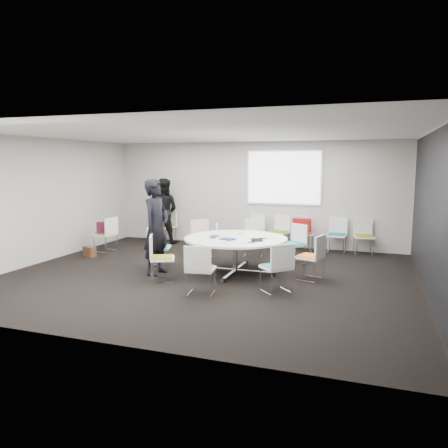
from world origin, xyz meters
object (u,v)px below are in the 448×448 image
(chair_person_back, at_px, (166,232))
(laptop, at_px, (216,237))
(chair_ring_b, at_px, (293,252))
(chair_back_e, at_px, (364,243))
(cup, at_px, (239,232))
(chair_ring_c, at_px, (253,245))
(chair_back_b, at_px, (279,239))
(brown_bag, at_px, (90,252))
(chair_ring_d, at_px, (202,246))
(chair_spare_left, at_px, (106,241))
(chair_ring_f, at_px, (162,267))
(chair_ring_g, at_px, (200,279))
(person_back, at_px, (163,211))
(chair_ring_a, at_px, (310,266))
(person_main, at_px, (156,227))
(maroon_bag, at_px, (105,227))
(chair_ring_e, at_px, (159,255))
(chair_back_a, at_px, (254,237))
(chair_back_c, at_px, (303,240))
(chair_back_d, at_px, (336,242))
(chair_ring_h, at_px, (276,277))

(chair_person_back, relative_size, laptop, 2.72)
(chair_ring_b, bearing_deg, chair_back_e, -101.82)
(cup, bearing_deg, chair_ring_c, 91.51)
(chair_back_b, relative_size, brown_bag, 2.44)
(chair_ring_d, distance_m, brown_bag, 2.72)
(chair_back_e, relative_size, cup, 9.78)
(chair_spare_left, distance_m, chair_person_back, 1.94)
(chair_ring_c, bearing_deg, chair_spare_left, 2.84)
(chair_ring_c, height_order, chair_back_e, same)
(chair_ring_f, distance_m, chair_back_e, 5.23)
(chair_ring_d, height_order, chair_back_b, same)
(chair_ring_f, bearing_deg, chair_ring_g, 35.83)
(chair_back_e, bearing_deg, person_back, -9.83)
(chair_ring_a, relative_size, chair_back_e, 1.00)
(chair_ring_g, xyz_separation_m, chair_back_b, (0.44, 4.35, 0.00))
(person_main, height_order, maroon_bag, person_main)
(person_main, bearing_deg, laptop, -58.83)
(chair_ring_g, xyz_separation_m, chair_person_back, (-2.83, 4.37, 0.00))
(chair_back_b, relative_size, laptop, 2.72)
(chair_ring_e, xyz_separation_m, chair_ring_f, (0.55, -0.94, 0.00))
(chair_ring_e, relative_size, chair_spare_left, 1.00)
(chair_back_a, relative_size, maroon_bag, 2.20)
(chair_back_a, distance_m, chair_spare_left, 3.83)
(chair_ring_e, height_order, brown_bag, chair_ring_e)
(chair_ring_b, relative_size, chair_back_c, 1.00)
(chair_back_a, distance_m, chair_back_b, 0.69)
(brown_bag, bearing_deg, chair_back_a, 35.26)
(chair_person_back, distance_m, person_main, 3.70)
(chair_spare_left, xyz_separation_m, chair_person_back, (0.82, 1.75, 0.00))
(chair_ring_c, distance_m, cup, 1.33)
(chair_spare_left, relative_size, brown_bag, 2.44)
(chair_back_e, bearing_deg, maroon_bag, 4.10)
(chair_ring_f, bearing_deg, maroon_bag, -153.11)
(chair_ring_b, relative_size, chair_ring_g, 1.00)
(chair_back_e, distance_m, chair_person_back, 5.37)
(chair_back_c, distance_m, maroon_bag, 5.04)
(chair_ring_b, relative_size, person_main, 0.46)
(chair_ring_d, relative_size, chair_spare_left, 1.00)
(chair_ring_f, relative_size, chair_ring_g, 1.00)
(chair_back_a, xyz_separation_m, chair_back_d, (2.14, -0.01, 0.00))
(chair_ring_g, xyz_separation_m, chair_back_a, (-0.25, 4.40, 0.00))
(chair_ring_a, distance_m, maroon_bag, 5.40)
(chair_ring_b, xyz_separation_m, chair_ring_c, (-1.05, 0.46, 0.00))
(chair_ring_a, xyz_separation_m, chair_back_b, (-1.19, 2.76, 0.00))
(laptop, xyz_separation_m, cup, (0.34, 0.49, 0.03))
(chair_ring_a, xyz_separation_m, chair_ring_g, (-1.63, -1.59, 0.00))
(chair_ring_g, xyz_separation_m, cup, (0.06, 2.05, 0.50))
(chair_ring_b, distance_m, chair_ring_h, 2.26)
(chair_ring_f, xyz_separation_m, chair_person_back, (-1.81, 3.80, 0.00))
(chair_ring_d, height_order, chair_ring_f, same)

